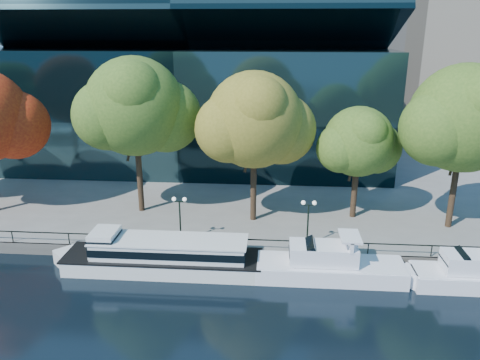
# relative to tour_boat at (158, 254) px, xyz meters

# --- Properties ---
(ground) EXTENTS (160.00, 160.00, 0.00)m
(ground) POSITION_rel_tour_boat_xyz_m (1.81, -1.22, -1.38)
(ground) COLOR black
(ground) RESTS_ON ground
(promenade) EXTENTS (90.00, 67.08, 1.00)m
(promenade) POSITION_rel_tour_boat_xyz_m (1.81, 35.15, -0.88)
(promenade) COLOR slate
(promenade) RESTS_ON ground
(railing) EXTENTS (88.20, 0.08, 0.99)m
(railing) POSITION_rel_tour_boat_xyz_m (1.81, 2.03, 0.55)
(railing) COLOR black
(railing) RESTS_ON promenade
(convention_building) EXTENTS (50.00, 24.57, 21.43)m
(convention_building) POSITION_rel_tour_boat_xyz_m (-2.19, 30.57, 7.12)
(convention_building) COLOR black
(convention_building) RESTS_ON ground
(tour_boat) EXTENTS (17.15, 3.83, 3.25)m
(tour_boat) POSITION_rel_tour_boat_xyz_m (0.00, 0.00, 0.00)
(tour_boat) COLOR silver
(tour_boat) RESTS_ON ground
(cruiser_near) EXTENTS (12.63, 3.25, 3.66)m
(cruiser_near) POSITION_rel_tour_boat_xyz_m (13.02, -0.26, -0.25)
(cruiser_near) COLOR white
(cruiser_near) RESTS_ON ground
(cruiser_far) EXTENTS (10.49, 2.91, 3.42)m
(cruiser_far) POSITION_rel_tour_boat_xyz_m (23.90, -0.73, -0.30)
(cruiser_far) COLOR white
(cruiser_far) RESTS_ON ground
(tree_2) EXTENTS (11.65, 9.56, 15.13)m
(tree_2) POSITION_rel_tour_boat_xyz_m (-3.94, 9.93, 9.88)
(tree_2) COLOR black
(tree_2) RESTS_ON promenade
(tree_3) EXTENTS (10.92, 8.96, 14.01)m
(tree_3) POSITION_rel_tour_boat_xyz_m (7.34, 8.49, 9.06)
(tree_3) COLOR black
(tree_3) RESTS_ON promenade
(tree_4) EXTENTS (8.17, 6.70, 10.74)m
(tree_4) POSITION_rel_tour_boat_xyz_m (16.91, 9.97, 6.94)
(tree_4) COLOR black
(tree_4) RESTS_ON promenade
(tree_5) EXTENTS (11.72, 9.61, 14.79)m
(tree_5) POSITION_rel_tour_boat_xyz_m (25.42, 8.19, 9.52)
(tree_5) COLOR black
(tree_5) RESTS_ON promenade
(lamp_1) EXTENTS (1.26, 0.36, 4.03)m
(lamp_1) POSITION_rel_tour_boat_xyz_m (1.19, 3.28, 2.60)
(lamp_1) COLOR black
(lamp_1) RESTS_ON promenade
(lamp_2) EXTENTS (1.26, 0.36, 4.03)m
(lamp_2) POSITION_rel_tour_boat_xyz_m (11.97, 3.28, 2.60)
(lamp_2) COLOR black
(lamp_2) RESTS_ON promenade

